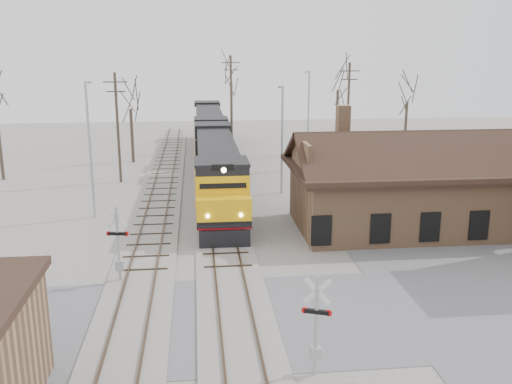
# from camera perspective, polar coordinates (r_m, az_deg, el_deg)

# --- Properties ---
(ground) EXTENTS (140.00, 140.00, 0.00)m
(ground) POSITION_cam_1_polar(r_m,az_deg,el_deg) (25.44, -2.01, -12.65)
(ground) COLOR #A8A297
(ground) RESTS_ON ground
(road) EXTENTS (60.00, 9.00, 0.03)m
(road) POSITION_cam_1_polar(r_m,az_deg,el_deg) (25.43, -2.01, -12.62)
(road) COLOR slate
(road) RESTS_ON ground
(track_main) EXTENTS (3.40, 90.00, 0.24)m
(track_main) POSITION_cam_1_polar(r_m,az_deg,el_deg) (39.37, -3.59, -2.68)
(track_main) COLOR #A8A297
(track_main) RESTS_ON ground
(track_siding) EXTENTS (3.40, 90.00, 0.24)m
(track_siding) POSITION_cam_1_polar(r_m,az_deg,el_deg) (39.45, -10.14, -2.85)
(track_siding) COLOR #A8A297
(track_siding) RESTS_ON ground
(depot) EXTENTS (15.20, 9.31, 7.90)m
(depot) POSITION_cam_1_polar(r_m,az_deg,el_deg) (38.29, 14.80, 0.01)
(depot) COLOR #9E7451
(depot) RESTS_ON ground
(locomotive_lead) EXTENTS (3.25, 21.73, 4.83)m
(locomotive_lead) POSITION_cam_1_polar(r_m,az_deg,el_deg) (42.84, -3.90, 2.12)
(locomotive_lead) COLOR black
(locomotive_lead) RESTS_ON ground
(locomotive_trailing) EXTENTS (3.25, 21.73, 4.57)m
(locomotive_trailing) POSITION_cam_1_polar(r_m,az_deg,el_deg) (64.52, -4.69, 6.20)
(locomotive_trailing) COLOR black
(locomotive_trailing) RESTS_ON ground
(crossbuck_near) EXTENTS (1.05, 0.46, 3.83)m
(crossbuck_near) POSITION_cam_1_polar(r_m,az_deg,el_deg) (20.89, 6.04, -13.48)
(crossbuck_near) COLOR #A5A8AD
(crossbuck_near) RESTS_ON ground
(crossbuck_far) EXTENTS (1.13, 0.30, 3.96)m
(crossbuck_far) POSITION_cam_1_polar(r_m,az_deg,el_deg) (29.30, -13.61, -5.38)
(crossbuck_far) COLOR #A5A8AD
(crossbuck_far) RESTS_ON ground
(streetlight_a) EXTENTS (0.25, 2.04, 9.38)m
(streetlight_a) POSITION_cam_1_polar(r_m,az_deg,el_deg) (40.35, -16.28, 4.72)
(streetlight_a) COLOR #A5A8AD
(streetlight_a) RESTS_ON ground
(streetlight_b) EXTENTS (0.25, 2.04, 8.60)m
(streetlight_b) POSITION_cam_1_polar(r_m,az_deg,el_deg) (45.68, 2.60, 5.82)
(streetlight_b) COLOR #A5A8AD
(streetlight_b) RESTS_ON ground
(streetlight_c) EXTENTS (0.25, 2.04, 9.22)m
(streetlight_c) POSITION_cam_1_polar(r_m,az_deg,el_deg) (60.11, 5.24, 8.11)
(streetlight_c) COLOR #A5A8AD
(streetlight_c) RESTS_ON ground
(utility_pole_a) EXTENTS (2.00, 0.24, 9.49)m
(utility_pole_a) POSITION_cam_1_polar(r_m,az_deg,el_deg) (50.82, -13.66, 6.45)
(utility_pole_a) COLOR #382D23
(utility_pole_a) RESTS_ON ground
(utility_pole_b) EXTENTS (2.00, 0.24, 10.68)m
(utility_pole_b) POSITION_cam_1_polar(r_m,az_deg,el_deg) (65.84, -2.50, 9.05)
(utility_pole_b) COLOR #382D23
(utility_pole_b) RESTS_ON ground
(utility_pole_c) EXTENTS (2.00, 0.24, 10.12)m
(utility_pole_c) POSITION_cam_1_polar(r_m,az_deg,el_deg) (57.25, 9.17, 7.82)
(utility_pole_c) COLOR #382D23
(utility_pole_c) RESTS_ON ground
(tree_b) EXTENTS (3.66, 3.66, 8.97)m
(tree_b) POSITION_cam_1_polar(r_m,az_deg,el_deg) (59.56, -12.48, 8.96)
(tree_b) COLOR #382D23
(tree_b) RESTS_ON ground
(tree_c) EXTENTS (4.86, 4.86, 11.90)m
(tree_c) POSITION_cam_1_polar(r_m,az_deg,el_deg) (73.43, -2.50, 11.86)
(tree_c) COLOR #382D23
(tree_c) RESTS_ON ground
(tree_d) EXTENTS (4.64, 4.64, 11.38)m
(tree_d) POSITION_cam_1_polar(r_m,az_deg,el_deg) (64.48, 8.22, 11.07)
(tree_d) COLOR #382D23
(tree_d) RESTS_ON ground
(tree_e) EXTENTS (3.97, 3.97, 9.72)m
(tree_e) POSITION_cam_1_polar(r_m,az_deg,el_deg) (63.38, 14.94, 9.61)
(tree_e) COLOR #382D23
(tree_e) RESTS_ON ground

